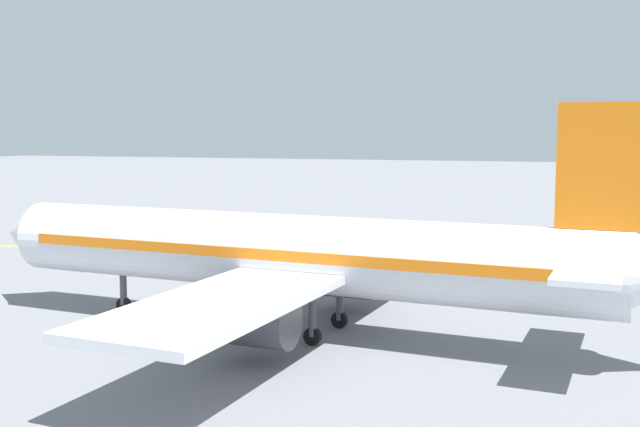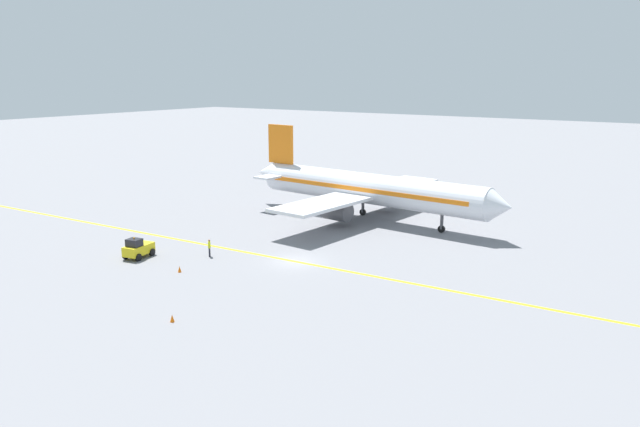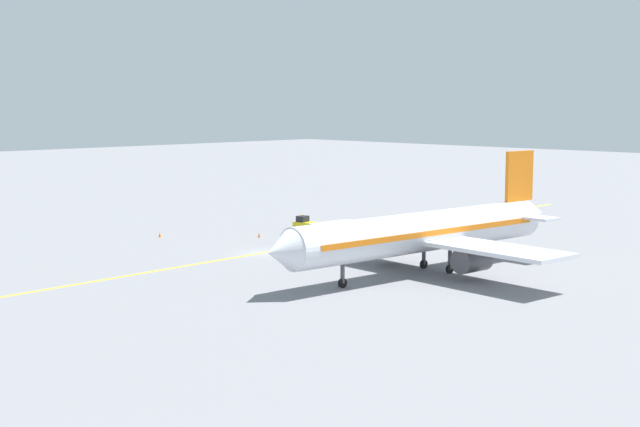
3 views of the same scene
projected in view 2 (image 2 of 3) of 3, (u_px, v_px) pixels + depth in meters
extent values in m
plane|color=slate|center=(296.00, 262.00, 57.83)|extent=(400.00, 400.00, 0.00)
cube|color=yellow|center=(296.00, 262.00, 57.83)|extent=(4.94, 119.93, 0.01)
cylinder|color=silver|center=(369.00, 189.00, 73.44)|extent=(5.92, 30.19, 3.60)
cone|color=silver|center=(501.00, 206.00, 63.58)|extent=(3.60, 2.66, 3.42)
cone|color=silver|center=(267.00, 173.00, 83.41)|extent=(3.28, 3.23, 3.06)
cube|color=orange|center=(369.00, 187.00, 73.40)|extent=(5.72, 27.20, 0.50)
cube|color=silver|center=(362.00, 194.00, 74.20)|extent=(28.32, 7.36, 0.36)
cylinder|color=#4C4C51|center=(385.00, 198.00, 78.29)|extent=(2.44, 3.36, 2.20)
cylinder|color=#4C4C51|center=(337.00, 211.00, 70.66)|extent=(2.44, 3.36, 2.20)
cube|color=orange|center=(281.00, 144.00, 81.01)|extent=(0.67, 4.02, 5.00)
cube|color=silver|center=(284.00, 174.00, 81.56)|extent=(9.16, 3.09, 0.24)
cylinder|color=#4C4C51|center=(442.00, 220.00, 68.12)|extent=(0.36, 0.36, 2.00)
cylinder|color=black|center=(441.00, 229.00, 68.34)|extent=(0.34, 0.82, 0.80)
cylinder|color=#4C4C51|center=(363.00, 204.00, 76.40)|extent=(0.36, 0.36, 2.00)
cylinder|color=black|center=(363.00, 212.00, 76.62)|extent=(0.34, 0.82, 0.80)
cylinder|color=#4C4C51|center=(348.00, 209.00, 73.96)|extent=(0.36, 0.36, 2.00)
cylinder|color=black|center=(347.00, 217.00, 74.18)|extent=(0.34, 0.82, 0.80)
cube|color=gold|center=(139.00, 249.00, 58.98)|extent=(3.21, 1.99, 0.90)
cube|color=black|center=(134.00, 243.00, 58.32)|extent=(1.30, 1.45, 0.70)
sphere|color=orange|center=(134.00, 238.00, 58.22)|extent=(0.16, 0.16, 0.16)
cylinder|color=black|center=(138.00, 257.00, 57.91)|extent=(0.73, 0.37, 0.70)
cylinder|color=black|center=(126.00, 256.00, 58.51)|extent=(0.73, 0.37, 0.70)
cylinder|color=black|center=(152.00, 252.00, 59.65)|extent=(0.73, 0.37, 0.70)
cylinder|color=black|center=(140.00, 250.00, 60.25)|extent=(0.73, 0.37, 0.70)
cylinder|color=#23232D|center=(210.00, 252.00, 59.47)|extent=(0.16, 0.16, 0.85)
cylinder|color=#23232D|center=(210.00, 252.00, 59.28)|extent=(0.16, 0.16, 0.85)
cube|color=#CCD819|center=(209.00, 245.00, 59.22)|extent=(0.42, 0.40, 0.60)
cylinder|color=#CCD819|center=(209.00, 244.00, 59.45)|extent=(0.10, 0.10, 0.55)
cylinder|color=#CCD819|center=(209.00, 245.00, 58.99)|extent=(0.10, 0.10, 0.55)
sphere|color=#9E7051|center=(209.00, 241.00, 59.13)|extent=(0.22, 0.22, 0.22)
cone|color=orange|center=(172.00, 318.00, 43.70)|extent=(0.32, 0.32, 0.55)
cone|color=orange|center=(180.00, 269.00, 54.69)|extent=(0.32, 0.32, 0.55)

